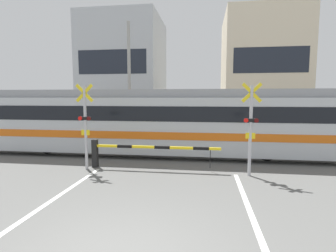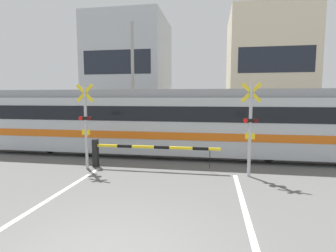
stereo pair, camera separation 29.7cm
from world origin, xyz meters
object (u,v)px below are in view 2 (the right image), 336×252
object	(u,v)px
commuter_train	(155,120)
pedestrian	(196,121)
crossing_barrier_far	(206,132)
crossing_signal_left	(86,122)
crossing_barrier_near	(130,150)
crossing_signal_right	(250,125)

from	to	relation	value
commuter_train	pedestrian	size ratio (longest dim) A/B	9.61
commuter_train	pedestrian	distance (m)	6.98
crossing_barrier_far	crossing_signal_left	size ratio (longest dim) A/B	1.53
crossing_barrier_near	crossing_barrier_far	xyz separation A→B (m)	(2.72, 5.56, 0.00)
crossing_barrier_near	crossing_signal_left	distance (m)	1.98
crossing_barrier_far	crossing_signal_right	distance (m)	6.20
pedestrian	crossing_signal_left	bearing A→B (deg)	-109.93
commuter_train	crossing_barrier_far	size ratio (longest dim) A/B	3.34
crossing_barrier_far	crossing_signal_right	world-z (taller)	crossing_signal_right
crossing_barrier_near	crossing_barrier_far	distance (m)	6.19
crossing_signal_left	crossing_barrier_near	bearing A→B (deg)	11.34
crossing_signal_left	pedestrian	world-z (taller)	crossing_signal_left
commuter_train	crossing_signal_right	world-z (taller)	crossing_signal_right
crossing_barrier_near	crossing_barrier_far	size ratio (longest dim) A/B	1.00
crossing_signal_left	pedestrian	bearing A→B (deg)	70.07
commuter_train	crossing_barrier_far	world-z (taller)	commuter_train
crossing_signal_left	crossing_signal_right	distance (m)	6.00
crossing_barrier_near	pedestrian	size ratio (longest dim) A/B	2.88
crossing_barrier_near	crossing_signal_right	distance (m)	4.50
crossing_barrier_far	crossing_signal_left	world-z (taller)	crossing_signal_left
crossing_barrier_near	crossing_signal_left	size ratio (longest dim) A/B	1.53
commuter_train	crossing_barrier_near	size ratio (longest dim) A/B	3.34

